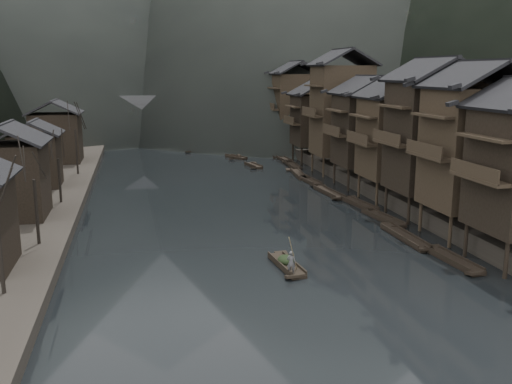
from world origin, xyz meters
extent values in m
plane|color=black|center=(0.00, 0.00, 0.00)|extent=(300.00, 300.00, 0.00)
cube|color=#2D2823|center=(35.00, 40.00, 0.90)|extent=(40.00, 200.00, 1.80)
cylinder|color=black|center=(14.20, -10.40, 1.30)|extent=(0.30, 0.30, 2.90)
cylinder|color=black|center=(14.20, -5.60, 1.30)|extent=(0.30, 0.30, 2.90)
cylinder|color=black|center=(16.95, -5.60, 1.30)|extent=(0.30, 0.30, 2.90)
cube|color=#31271B|center=(13.30, -8.00, 6.39)|extent=(1.20, 5.70, 0.25)
cylinder|color=#31271B|center=(14.20, -3.40, 1.30)|extent=(0.30, 0.30, 2.90)
cylinder|color=#31271B|center=(14.20, 1.40, 1.30)|extent=(0.30, 0.30, 2.90)
cylinder|color=#31271B|center=(16.95, -3.40, 1.30)|extent=(0.30, 0.30, 2.90)
cylinder|color=#31271B|center=(16.95, 1.40, 1.30)|extent=(0.30, 0.30, 2.90)
cube|color=#31271B|center=(17.30, -1.00, 7.43)|extent=(7.00, 6.00, 9.65)
cube|color=#31271B|center=(13.30, -1.00, 6.94)|extent=(1.20, 5.70, 0.25)
cylinder|color=black|center=(14.20, 3.60, 1.30)|extent=(0.30, 0.30, 2.90)
cylinder|color=black|center=(14.20, 8.40, 1.30)|extent=(0.30, 0.30, 2.90)
cylinder|color=black|center=(16.95, 3.60, 1.30)|extent=(0.30, 0.30, 2.90)
cylinder|color=black|center=(16.95, 8.40, 1.30)|extent=(0.30, 0.30, 2.90)
cube|color=black|center=(17.30, 6.00, 7.63)|extent=(7.00, 6.00, 10.05)
cube|color=#31271B|center=(13.30, 6.00, 7.12)|extent=(1.20, 5.70, 0.25)
cylinder|color=#31271B|center=(14.20, 10.60, 1.30)|extent=(0.30, 0.30, 2.90)
cylinder|color=#31271B|center=(14.20, 15.40, 1.30)|extent=(0.30, 0.30, 2.90)
cylinder|color=#31271B|center=(16.95, 10.60, 1.30)|extent=(0.30, 0.30, 2.90)
cylinder|color=#31271B|center=(16.95, 15.40, 1.30)|extent=(0.30, 0.30, 2.90)
cube|color=#31271B|center=(17.30, 13.00, 6.72)|extent=(7.00, 6.00, 8.25)
cube|color=#31271B|center=(13.30, 13.00, 6.31)|extent=(1.20, 5.70, 0.25)
cylinder|color=black|center=(14.20, 18.60, 1.30)|extent=(0.30, 0.30, 2.90)
cylinder|color=black|center=(14.20, 23.40, 1.30)|extent=(0.30, 0.30, 2.90)
cylinder|color=black|center=(16.95, 18.60, 1.30)|extent=(0.30, 0.30, 2.90)
cylinder|color=black|center=(16.95, 23.40, 1.30)|extent=(0.30, 0.30, 2.90)
cube|color=black|center=(17.30, 21.00, 6.76)|extent=(7.00, 6.00, 8.32)
cube|color=#31271B|center=(13.30, 21.00, 6.34)|extent=(1.20, 5.70, 0.25)
cylinder|color=#31271B|center=(14.20, 27.60, 1.30)|extent=(0.30, 0.30, 2.90)
cylinder|color=#31271B|center=(14.20, 32.40, 1.30)|extent=(0.30, 0.30, 2.90)
cylinder|color=#31271B|center=(16.95, 27.60, 1.30)|extent=(0.30, 0.30, 2.90)
cylinder|color=#31271B|center=(16.95, 32.40, 1.30)|extent=(0.30, 0.30, 2.90)
cube|color=#31271B|center=(17.30, 30.00, 8.43)|extent=(7.00, 6.00, 11.67)
cube|color=#31271B|center=(13.30, 30.00, 7.85)|extent=(1.20, 5.70, 0.25)
cylinder|color=black|center=(14.20, 37.60, 1.30)|extent=(0.30, 0.30, 2.90)
cylinder|color=black|center=(14.20, 42.40, 1.30)|extent=(0.30, 0.30, 2.90)
cylinder|color=black|center=(16.95, 37.60, 1.30)|extent=(0.30, 0.30, 2.90)
cylinder|color=black|center=(16.95, 42.40, 1.30)|extent=(0.30, 0.30, 2.90)
cube|color=black|center=(17.30, 40.00, 6.33)|extent=(7.00, 6.00, 7.47)
cube|color=#31271B|center=(13.30, 40.00, 5.96)|extent=(1.20, 5.70, 0.25)
cylinder|color=#31271B|center=(14.20, 49.60, 1.30)|extent=(0.30, 0.30, 2.90)
cylinder|color=#31271B|center=(14.20, 54.40, 1.30)|extent=(0.30, 0.30, 2.90)
cylinder|color=#31271B|center=(16.95, 49.60, 1.30)|extent=(0.30, 0.30, 2.90)
cylinder|color=#31271B|center=(16.95, 54.40, 1.30)|extent=(0.30, 0.30, 2.90)
cube|color=#31271B|center=(17.30, 52.00, 7.84)|extent=(7.00, 6.00, 10.47)
cube|color=#31271B|center=(13.30, 52.00, 7.31)|extent=(1.20, 5.70, 0.25)
cube|color=black|center=(-20.50, 10.00, 4.45)|extent=(6.00, 6.00, 6.50)
cube|color=black|center=(-20.50, 24.00, 4.10)|extent=(5.00, 5.00, 5.80)
cube|color=black|center=(-20.50, 42.00, 4.60)|extent=(6.50, 6.50, 6.80)
cylinder|color=black|center=(-17.00, -8.76, 3.78)|extent=(0.24, 0.24, 5.16)
cylinder|color=black|center=(-17.00, 1.06, 3.64)|extent=(0.24, 0.24, 4.88)
cylinder|color=black|center=(-17.00, 15.15, 3.37)|extent=(0.24, 0.24, 4.34)
cylinder|color=black|center=(-17.00, 31.24, 3.98)|extent=(0.24, 0.24, 5.55)
cube|color=black|center=(12.59, -6.74, 0.15)|extent=(1.50, 6.04, 0.30)
cube|color=black|center=(12.59, -6.74, 0.33)|extent=(1.55, 5.93, 0.10)
cube|color=black|center=(12.78, -3.88, 0.29)|extent=(0.98, 0.80, 0.33)
cube|color=black|center=(12.39, -9.60, 0.29)|extent=(0.98, 0.80, 0.33)
cube|color=black|center=(11.85, -0.56, 0.15)|extent=(1.16, 7.32, 0.30)
cube|color=black|center=(11.85, -0.56, 0.33)|extent=(1.22, 7.17, 0.10)
cube|color=black|center=(11.88, 2.95, 0.29)|extent=(0.94, 0.90, 0.36)
cube|color=black|center=(11.82, -4.06, 0.29)|extent=(0.94, 0.90, 0.36)
cube|color=black|center=(12.67, 5.56, 0.15)|extent=(1.78, 6.46, 0.30)
cube|color=black|center=(12.67, 5.56, 0.33)|extent=(1.82, 6.34, 0.10)
cube|color=black|center=(13.00, 8.60, 0.29)|extent=(1.01, 0.88, 0.34)
cube|color=black|center=(12.34, 2.51, 0.29)|extent=(1.01, 0.88, 0.34)
cube|color=black|center=(12.66, 11.29, 0.15)|extent=(1.88, 6.30, 0.30)
cube|color=black|center=(12.66, 11.29, 0.33)|extent=(1.92, 6.18, 0.10)
cube|color=black|center=(13.03, 14.25, 0.29)|extent=(1.02, 0.88, 0.33)
cube|color=black|center=(12.28, 8.34, 0.29)|extent=(1.02, 0.88, 0.33)
cube|color=black|center=(11.49, 17.46, 0.15)|extent=(1.69, 6.65, 0.30)
cube|color=black|center=(11.49, 17.46, 0.33)|extent=(1.73, 6.53, 0.10)
cube|color=black|center=(11.77, 20.61, 0.29)|extent=(1.00, 0.89, 0.34)
cube|color=black|center=(11.20, 14.31, 0.29)|extent=(1.00, 0.89, 0.34)
cube|color=black|center=(11.44, 24.84, 0.15)|extent=(1.57, 6.19, 0.30)
cube|color=black|center=(11.44, 24.84, 0.33)|extent=(1.62, 6.07, 0.10)
cube|color=black|center=(11.67, 27.77, 0.29)|extent=(0.99, 0.83, 0.33)
cube|color=black|center=(11.21, 21.91, 0.29)|extent=(0.99, 0.83, 0.33)
cube|color=black|center=(11.38, 29.43, 0.15)|extent=(1.77, 7.26, 0.30)
cube|color=black|center=(11.38, 29.43, 0.33)|extent=(1.82, 7.12, 0.10)
cube|color=black|center=(11.06, 32.86, 0.29)|extent=(1.01, 0.97, 0.36)
cube|color=black|center=(11.71, 25.99, 0.29)|extent=(1.01, 0.97, 0.36)
cube|color=black|center=(12.54, 37.00, 0.15)|extent=(1.43, 6.70, 0.30)
cube|color=black|center=(12.54, 37.00, 0.33)|extent=(1.47, 6.57, 0.10)
cube|color=black|center=(12.38, 40.19, 0.29)|extent=(0.97, 0.86, 0.34)
cube|color=black|center=(12.70, 33.81, 0.29)|extent=(0.97, 0.86, 0.34)
cube|color=black|center=(12.76, 42.71, 0.15)|extent=(1.34, 7.09, 0.30)
cube|color=black|center=(12.76, 42.71, 0.33)|extent=(1.39, 6.95, 0.10)
cube|color=black|center=(12.88, 46.10, 0.29)|extent=(0.96, 0.90, 0.35)
cube|color=black|center=(12.65, 39.33, 0.29)|extent=(0.96, 0.90, 0.35)
cube|color=black|center=(12.37, 48.35, 0.15)|extent=(1.50, 7.69, 0.30)
cube|color=black|center=(12.37, 48.35, 0.33)|extent=(1.55, 7.54, 0.10)
cube|color=black|center=(12.18, 52.02, 0.29)|extent=(0.98, 0.98, 0.37)
cube|color=black|center=(12.56, 44.69, 0.29)|extent=(0.98, 0.98, 0.37)
cube|color=black|center=(12.12, 53.09, 0.15)|extent=(1.59, 7.29, 0.30)
cube|color=black|center=(12.12, 53.09, 0.33)|extent=(1.63, 7.15, 0.10)
cube|color=black|center=(12.35, 56.55, 0.29)|extent=(0.99, 0.95, 0.36)
cube|color=black|center=(11.88, 49.62, 0.29)|extent=(0.99, 0.95, 0.36)
cube|color=black|center=(6.92, 37.48, 0.15)|extent=(1.91, 4.65, 0.30)
cube|color=black|center=(6.92, 37.48, 0.33)|extent=(1.94, 4.57, 0.10)
cube|color=black|center=(7.36, 39.61, 0.29)|extent=(0.95, 0.73, 0.29)
cube|color=black|center=(6.47, 35.34, 0.29)|extent=(0.95, 0.73, 0.29)
cube|color=black|center=(5.91, 46.26, 0.15)|extent=(3.02, 4.51, 0.30)
cube|color=black|center=(5.91, 46.26, 0.33)|extent=(3.02, 4.45, 0.10)
cube|color=black|center=(6.94, 48.20, 0.29)|extent=(1.02, 0.90, 0.29)
cube|color=black|center=(4.89, 44.33, 0.29)|extent=(1.02, 0.90, 0.29)
cube|color=black|center=(-0.33, 56.11, 0.15)|extent=(2.46, 5.71, 0.30)
cube|color=black|center=(-0.33, 56.11, 0.33)|extent=(2.47, 5.61, 0.10)
cube|color=black|center=(0.39, 58.72, 0.29)|extent=(1.00, 0.90, 0.32)
cube|color=black|center=(-1.04, 53.50, 0.29)|extent=(1.00, 0.90, 0.32)
cube|color=black|center=(-5.82, 72.08, 0.15)|extent=(2.50, 5.60, 0.30)
cube|color=black|center=(-5.82, 72.08, 0.33)|extent=(2.52, 5.50, 0.10)
cube|color=black|center=(-5.08, 74.63, 0.29)|extent=(1.01, 0.90, 0.31)
cube|color=black|center=(-6.56, 69.53, 0.29)|extent=(1.01, 0.90, 0.31)
cube|color=#4C4C4F|center=(0.00, 72.00, 7.20)|extent=(40.00, 6.00, 1.60)
cube|color=#4C4C4F|center=(0.00, 69.30, 8.50)|extent=(40.00, 0.50, 1.00)
cube|color=#4C4C4F|center=(0.00, 74.70, 8.50)|extent=(40.00, 0.50, 1.00)
cube|color=#4C4C4F|center=(-14.00, 72.00, 3.20)|extent=(3.20, 6.00, 6.40)
cube|color=#4C4C4F|center=(-4.50, 72.00, 3.20)|extent=(3.20, 6.00, 6.40)
cube|color=#4C4C4F|center=(4.50, 72.00, 3.20)|extent=(3.20, 6.00, 6.40)
cube|color=#4C4C4F|center=(14.00, 72.00, 3.20)|extent=(3.20, 6.00, 6.40)
cube|color=black|center=(0.49, -5.27, 0.15)|extent=(1.58, 5.11, 0.30)
cube|color=black|center=(0.49, -5.27, 0.33)|extent=(1.63, 5.02, 0.10)
cube|color=black|center=(0.73, -2.87, 0.29)|extent=(0.99, 0.72, 0.30)
cube|color=black|center=(0.25, -7.67, 0.29)|extent=(0.99, 0.72, 0.30)
ellipsoid|color=black|center=(0.52, -5.02, 0.80)|extent=(1.20, 1.57, 0.72)
imported|color=#59595B|center=(0.30, -7.17, 1.25)|extent=(0.69, 0.58, 1.63)
cylinder|color=#8C7A51|center=(0.50, -7.17, 3.93)|extent=(1.47, 2.36, 3.73)
camera|label=1|loc=(-9.50, -42.21, 13.57)|focal=40.00mm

